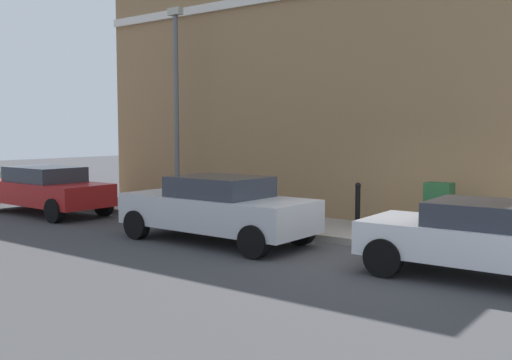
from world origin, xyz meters
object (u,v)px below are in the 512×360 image
car_red (46,189)px  lamppost (176,99)px  bollard_near_cabinet (358,203)px  car_silver (217,208)px  utility_cabinet (439,212)px  bollard_far_kerb (270,203)px  car_white (490,238)px

car_red → lamppost: (2.47, -2.83, 2.58)m
bollard_near_cabinet → lamppost: 6.32m
car_silver → utility_cabinet: bearing=-144.5°
car_red → bollard_near_cabinet: (2.60, -8.59, -0.02)m
utility_cabinet → bollard_near_cabinet: bearing=87.1°
bollard_far_kerb → lamppost: size_ratio=0.18×
bollard_far_kerb → car_silver: bearing=170.8°
car_red → lamppost: 4.56m
lamppost → bollard_far_kerb: bearing=-105.0°
car_white → bollard_far_kerb: (1.37, 5.31, 0.02)m
car_white → bollard_far_kerb: 5.49m
car_white → bollard_near_cabinet: bearing=-36.8°
car_white → lamppost: lamppost is taller
car_red → utility_cabinet: bearing=-165.7°
car_white → utility_cabinet: utility_cabinet is taller
bollard_near_cabinet → bollard_far_kerb: bearing=126.9°
car_white → bollard_near_cabinet: car_white is taller
car_silver → car_white: bearing=-177.5°
lamppost → bollard_near_cabinet: bearing=-88.7°
car_white → car_silver: (-0.22, 5.57, 0.06)m
utility_cabinet → lamppost: size_ratio=0.20×
car_white → utility_cabinet: (2.50, 1.72, 0.00)m
utility_cabinet → bollard_near_cabinet: 1.95m
car_silver → bollard_far_kerb: (1.59, -0.26, -0.04)m
car_silver → bollard_near_cabinet: (2.82, -1.90, -0.04)m
lamppost → car_silver: bearing=-124.9°
car_silver → bollard_near_cabinet: size_ratio=4.22×
car_red → car_white: bearing=-179.0°
car_red → bollard_near_cabinet: bearing=-162.2°
utility_cabinet → lamppost: (-0.03, 7.71, 2.62)m
lamppost → car_red: bearing=131.1°
car_white → bollard_far_kerb: size_ratio=3.89×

